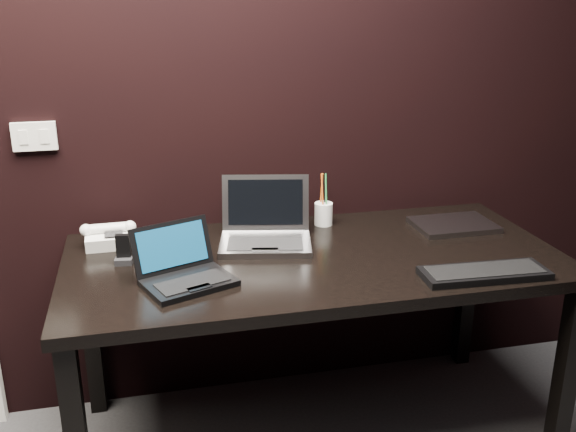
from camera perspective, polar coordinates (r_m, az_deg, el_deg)
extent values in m
plane|color=black|center=(2.41, -7.11, 11.99)|extent=(4.00, 0.00, 4.00)
cube|color=silver|center=(2.44, -21.62, 6.60)|extent=(0.15, 0.02, 0.10)
cube|color=silver|center=(2.43, -22.47, 6.48)|extent=(0.03, 0.01, 0.05)
cube|color=silver|center=(2.42, -20.83, 6.63)|extent=(0.03, 0.01, 0.05)
cube|color=black|center=(2.23, 2.37, -3.93)|extent=(1.70, 0.80, 0.04)
cube|color=black|center=(2.45, 23.43, -13.05)|extent=(0.06, 0.06, 0.70)
cube|color=black|center=(2.65, -17.10, -9.81)|extent=(0.06, 0.06, 0.70)
cube|color=black|center=(2.96, 15.57, -6.44)|extent=(0.06, 0.06, 0.70)
cube|color=black|center=(2.01, -8.77, -5.89)|extent=(0.31, 0.27, 0.02)
cube|color=black|center=(1.99, -8.51, -5.83)|extent=(0.24, 0.17, 0.00)
cube|color=black|center=(1.95, -7.89, -6.33)|extent=(0.08, 0.05, 0.00)
cube|color=black|center=(2.08, -10.28, -2.65)|extent=(0.27, 0.15, 0.15)
cube|color=#0A3250|center=(2.07, -10.22, -2.65)|extent=(0.23, 0.12, 0.12)
cube|color=#949499|center=(2.29, -2.02, -2.49)|extent=(0.36, 0.29, 0.02)
cube|color=black|center=(2.25, -2.04, -2.46)|extent=(0.28, 0.18, 0.00)
cube|color=#A0A0A5|center=(2.20, -2.06, -3.03)|extent=(0.10, 0.05, 0.00)
cube|color=gray|center=(2.38, -2.01, 1.23)|extent=(0.33, 0.13, 0.20)
cube|color=black|center=(2.38, -2.01, 1.23)|extent=(0.28, 0.10, 0.16)
cube|color=black|center=(2.14, 17.05, -4.89)|extent=(0.41, 0.16, 0.02)
cube|color=black|center=(2.14, 17.08, -4.57)|extent=(0.37, 0.13, 0.00)
cube|color=gray|center=(2.56, 14.49, -0.76)|extent=(0.30, 0.22, 0.02)
cube|color=silver|center=(2.38, -15.61, -1.91)|extent=(0.16, 0.15, 0.07)
cylinder|color=white|center=(2.36, -15.70, -1.08)|extent=(0.15, 0.03, 0.03)
sphere|color=white|center=(2.36, -17.51, -1.22)|extent=(0.04, 0.04, 0.04)
sphere|color=silver|center=(2.36, -13.87, -0.93)|extent=(0.04, 0.04, 0.04)
cube|color=black|center=(2.33, -15.25, -1.56)|extent=(0.06, 0.05, 0.01)
cube|color=black|center=(2.21, -14.41, -2.82)|extent=(0.05, 0.03, 0.10)
cube|color=black|center=(2.21, -14.39, -3.91)|extent=(0.06, 0.05, 0.02)
cylinder|color=white|center=(2.50, 3.18, 0.19)|extent=(0.09, 0.09, 0.09)
cylinder|color=#CF5913|center=(2.48, 3.00, 2.38)|extent=(0.01, 0.03, 0.13)
cylinder|color=#24863D|center=(2.46, 3.40, 2.27)|extent=(0.01, 0.02, 0.13)
cylinder|color=black|center=(2.48, 3.33, 2.38)|extent=(0.01, 0.02, 0.13)
cylinder|color=#BF4911|center=(2.46, 3.06, 2.27)|extent=(0.01, 0.03, 0.13)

